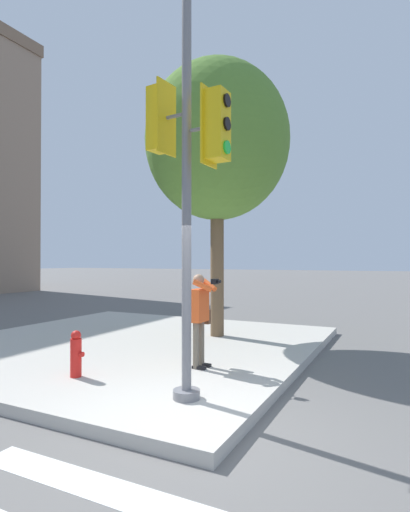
{
  "coord_description": "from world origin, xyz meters",
  "views": [
    {
      "loc": [
        -3.99,
        -2.14,
        2.03
      ],
      "look_at": [
        1.48,
        0.57,
        2.1
      ],
      "focal_mm": 28.0,
      "sensor_mm": 36.0,
      "label": 1
    }
  ],
  "objects_px": {
    "person_photographer": "(200,312)",
    "street_tree": "(217,142)",
    "fire_hydrant": "(76,354)",
    "traffic_signal_pole": "(187,161)"
  },
  "relations": [
    {
      "from": "person_photographer",
      "to": "street_tree",
      "type": "distance_m",
      "value": 4.82
    },
    {
      "from": "person_photographer",
      "to": "street_tree",
      "type": "bearing_deg",
      "value": 18.63
    },
    {
      "from": "street_tree",
      "to": "fire_hydrant",
      "type": "xyz_separation_m",
      "value": [
        -4.15,
        0.58,
        -4.43
      ]
    },
    {
      "from": "traffic_signal_pole",
      "to": "street_tree",
      "type": "xyz_separation_m",
      "value": [
        4.24,
        1.49,
        1.59
      ]
    },
    {
      "from": "person_photographer",
      "to": "traffic_signal_pole",
      "type": "bearing_deg",
      "value": -159.21
    },
    {
      "from": "fire_hydrant",
      "to": "traffic_signal_pole",
      "type": "bearing_deg",
      "value": -92.53
    },
    {
      "from": "traffic_signal_pole",
      "to": "street_tree",
      "type": "height_order",
      "value": "street_tree"
    },
    {
      "from": "street_tree",
      "to": "traffic_signal_pole",
      "type": "bearing_deg",
      "value": -160.61
    },
    {
      "from": "traffic_signal_pole",
      "to": "person_photographer",
      "type": "height_order",
      "value": "traffic_signal_pole"
    },
    {
      "from": "traffic_signal_pole",
      "to": "fire_hydrant",
      "type": "distance_m",
      "value": 3.51
    }
  ]
}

